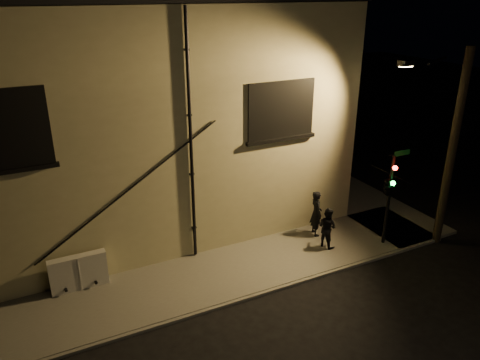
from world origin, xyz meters
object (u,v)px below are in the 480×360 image
pedestrian_a (316,213)px  traffic_signal (389,185)px  pedestrian_b (327,227)px  utility_cabinet (79,272)px  streetlamp_pole (450,145)px

pedestrian_a → traffic_signal: traffic_signal is taller
pedestrian_b → traffic_signal: (1.86, -0.86, 1.64)m
utility_cabinet → pedestrian_a: 8.67m
utility_cabinet → pedestrian_a: size_ratio=0.97×
utility_cabinet → traffic_signal: (10.37, -2.19, 1.82)m
pedestrian_b → traffic_signal: bearing=-132.2°
utility_cabinet → pedestrian_b: pedestrian_b is taller
traffic_signal → utility_cabinet: bearing=168.1°
utility_cabinet → traffic_signal: size_ratio=0.49×
utility_cabinet → pedestrian_b: 8.61m
pedestrian_a → pedestrian_b: pedestrian_a is taller
pedestrian_b → pedestrian_a: bearing=-26.8°
pedestrian_b → streetlamp_pole: (3.99, -1.37, 2.94)m
utility_cabinet → traffic_signal: traffic_signal is taller
pedestrian_b → streetlamp_pole: 5.14m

